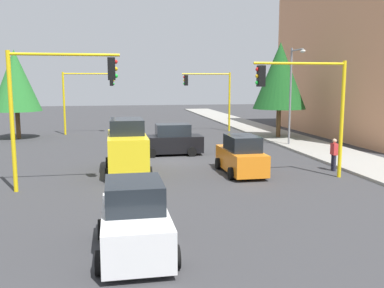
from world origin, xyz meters
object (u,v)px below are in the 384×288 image
at_px(traffic_signal_near_right, 55,93).
at_px(delivery_van_yellow, 127,148).
at_px(car_black, 170,141).
at_px(traffic_signal_far_left, 211,90).
at_px(tree_roadside_mid, 280,76).
at_px(tree_opposite_side, 15,81).
at_px(car_white, 135,220).
at_px(pedestrian_crossing, 334,154).
at_px(car_orange, 241,156).
at_px(traffic_signal_far_right, 85,90).
at_px(street_lamp_curbside, 293,86).
at_px(traffic_signal_near_left, 308,96).

distance_m(traffic_signal_near_right, delivery_van_yellow, 5.09).
xyz_separation_m(traffic_signal_near_right, car_black, (-8.00, 5.98, -3.28)).
height_order(traffic_signal_far_left, tree_roadside_mid, tree_roadside_mid).
relative_size(tree_opposite_side, car_white, 1.86).
bearing_deg(pedestrian_crossing, car_orange, -92.69).
height_order(tree_opposite_side, pedestrian_crossing, tree_opposite_side).
xyz_separation_m(tree_opposite_side, car_white, (25.46, 8.15, -3.82)).
distance_m(traffic_signal_far_right, tree_roadside_mid, 16.82).
relative_size(delivery_van_yellow, car_orange, 1.17).
distance_m(street_lamp_curbside, tree_opposite_side, 21.88).
bearing_deg(tree_roadside_mid, car_orange, -29.59).
bearing_deg(tree_opposite_side, traffic_signal_far_left, 96.84).
bearing_deg(car_orange, delivery_van_yellow, -101.85).
bearing_deg(pedestrian_crossing, car_black, -130.23).
relative_size(traffic_signal_near_left, street_lamp_curbside, 0.80).
xyz_separation_m(traffic_signal_near_right, car_orange, (-1.68, 8.74, -3.28)).
bearing_deg(traffic_signal_far_right, pedestrian_crossing, 36.37).
relative_size(tree_roadside_mid, car_black, 1.89).
bearing_deg(delivery_van_yellow, traffic_signal_far_right, -170.12).
height_order(traffic_signal_far_left, car_orange, traffic_signal_far_left).
relative_size(traffic_signal_far_right, tree_opposite_side, 0.76).
relative_size(car_black, car_white, 1.06).
bearing_deg(delivery_van_yellow, car_white, -0.95).
relative_size(traffic_signal_near_left, car_black, 1.36).
relative_size(traffic_signal_far_left, tree_roadside_mid, 0.71).
height_order(car_black, car_white, same).
relative_size(traffic_signal_far_right, pedestrian_crossing, 3.22).
xyz_separation_m(delivery_van_yellow, car_orange, (1.19, 5.69, -0.39)).
distance_m(traffic_signal_near_right, tree_opposite_side, 18.76).
height_order(tree_opposite_side, car_black, tree_opposite_side).
distance_m(traffic_signal_near_left, traffic_signal_near_right, 11.43).
relative_size(traffic_signal_far_right, traffic_signal_near_right, 0.93).
distance_m(tree_roadside_mid, pedestrian_crossing, 13.39).
relative_size(traffic_signal_far_left, delivery_van_yellow, 1.14).
distance_m(tree_roadside_mid, delivery_van_yellow, 17.30).
relative_size(traffic_signal_far_right, delivery_van_yellow, 1.14).
relative_size(car_orange, pedestrian_crossing, 2.41).
xyz_separation_m(traffic_signal_far_left, pedestrian_crossing, (18.55, 2.33, -2.99)).
relative_size(tree_roadside_mid, delivery_van_yellow, 1.62).
height_order(street_lamp_curbside, pedestrian_crossing, street_lamp_curbside).
distance_m(tree_opposite_side, delivery_van_yellow, 17.60).
height_order(car_white, pedestrian_crossing, car_white).
bearing_deg(traffic_signal_near_right, traffic_signal_far_left, 150.31).
bearing_deg(traffic_signal_far_right, traffic_signal_near_right, -0.20).
bearing_deg(traffic_signal_near_right, traffic_signal_far_right, 179.80).
xyz_separation_m(tree_opposite_side, car_black, (10.00, 11.25, -3.82)).
bearing_deg(street_lamp_curbside, car_orange, -38.00).
xyz_separation_m(street_lamp_curbside, pedestrian_crossing, (8.16, -1.20, -3.44)).
height_order(traffic_signal_far_right, tree_opposite_side, tree_opposite_side).
bearing_deg(car_orange, traffic_signal_near_right, -79.11).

